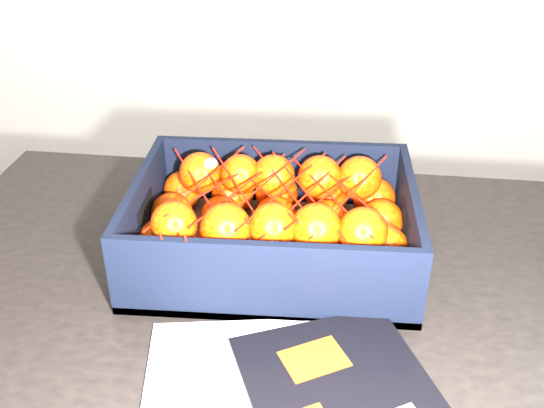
{
  "coord_description": "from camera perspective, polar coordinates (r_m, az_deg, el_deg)",
  "views": [
    {
      "loc": [
        -0.12,
        -0.53,
        1.32
      ],
      "look_at": [
        -0.18,
        0.24,
        0.86
      ],
      "focal_mm": 41.57,
      "sensor_mm": 36.0,
      "label": 1
    }
  ],
  "objects": [
    {
      "name": "clementine_heap",
      "position": [
        0.94,
        0.34,
        -1.39
      ],
      "size": [
        0.4,
        0.29,
        0.12
      ],
      "color": "red",
      "rests_on": "produce_crate"
    },
    {
      "name": "produce_crate",
      "position": [
        0.95,
        0.14,
        -2.78
      ],
      "size": [
        0.41,
        0.31,
        0.12
      ],
      "color": "brown",
      "rests_on": "table"
    },
    {
      "name": "mesh_net",
      "position": [
        0.91,
        -0.31,
        1.0
      ],
      "size": [
        0.34,
        0.27,
        0.09
      ],
      "color": "red",
      "rests_on": "clementine_heap"
    },
    {
      "name": "table",
      "position": [
        0.96,
        2.44,
        -13.21
      ],
      "size": [
        1.24,
        0.86,
        0.75
      ],
      "color": "black",
      "rests_on": "ground"
    },
    {
      "name": "magazine_stack",
      "position": [
        0.74,
        2.63,
        -17.77
      ],
      "size": [
        0.4,
        0.34,
        0.02
      ],
      "color": "silver",
      "rests_on": "table"
    }
  ]
}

